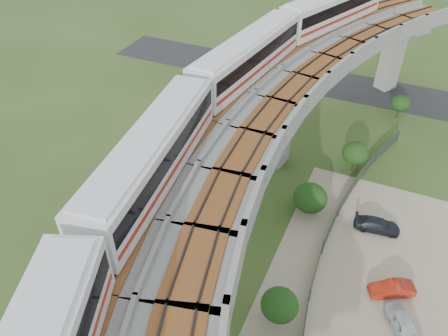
{
  "coord_description": "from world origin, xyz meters",
  "views": [
    {
      "loc": [
        10.71,
        -25.01,
        28.13
      ],
      "look_at": [
        0.27,
        -1.43,
        7.5
      ],
      "focal_mm": 35.0,
      "sensor_mm": 36.0,
      "label": 1
    }
  ],
  "objects_px": {
    "car_dark": "(377,225)",
    "metro_train": "(230,108)",
    "car_white": "(405,326)",
    "car_red": "(392,289)"
  },
  "relations": [
    {
      "from": "metro_train",
      "to": "car_red",
      "type": "height_order",
      "value": "metro_train"
    },
    {
      "from": "car_white",
      "to": "car_dark",
      "type": "bearing_deg",
      "value": 74.89
    },
    {
      "from": "car_white",
      "to": "metro_train",
      "type": "bearing_deg",
      "value": 130.58
    },
    {
      "from": "car_white",
      "to": "car_red",
      "type": "height_order",
      "value": "car_white"
    },
    {
      "from": "metro_train",
      "to": "car_white",
      "type": "distance_m",
      "value": 19.44
    },
    {
      "from": "metro_train",
      "to": "car_red",
      "type": "bearing_deg",
      "value": -4.66
    },
    {
      "from": "metro_train",
      "to": "car_dark",
      "type": "relative_size",
      "value": 15.77
    },
    {
      "from": "car_white",
      "to": "car_dark",
      "type": "xyz_separation_m",
      "value": [
        -3.23,
        9.24,
        -0.07
      ]
    },
    {
      "from": "car_dark",
      "to": "metro_train",
      "type": "bearing_deg",
      "value": 106.01
    },
    {
      "from": "metro_train",
      "to": "car_red",
      "type": "relative_size",
      "value": 18.04
    }
  ]
}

